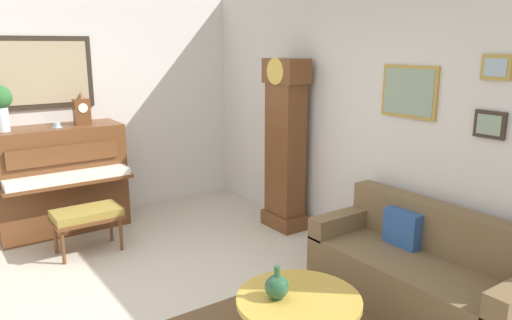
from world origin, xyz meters
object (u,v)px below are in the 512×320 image
Objects in this scene: grandfather_clock at (285,149)px; couch at (422,271)px; flower_vase at (0,103)px; mantel_clock at (82,110)px; coffee_table at (299,302)px; piano at (61,179)px; green_jug at (277,287)px; teacup at (57,126)px; piano_bench at (87,216)px.

grandfather_clock is 2.22m from couch.
flower_vase is at bearing -117.60° from grandfather_clock.
mantel_clock is 0.66× the size of flower_vase.
coffee_table is (-0.06, -1.31, 0.11)m from couch.
coffee_table is 2.32× the size of mantel_clock.
piano reaches higher than coffee_table.
piano reaches higher than green_jug.
mantel_clock reaches higher than green_jug.
teacup is at bearing -167.99° from coffee_table.
coffee_table is (3.51, 0.73, -0.21)m from piano.
coffee_table is at bearing 19.93° from flower_vase.
piano_bench is at bearing -143.90° from couch.
green_jug is at bearing -95.76° from couch.
piano_bench is 1.15m from teacup.
couch is at bearing 25.81° from mantel_clock.
grandfather_clock reaches higher than teacup.
flower_vase reaches higher than green_jug.
grandfather_clock is 2.60m from coffee_table.
piano_bench is 1.21× the size of flower_vase.
green_jug is (3.34, 0.60, -0.73)m from teacup.
coffee_table is (2.06, -1.50, -0.54)m from grandfather_clock.
flower_vase is 5.00× the size of teacup.
piano is 2.67m from grandfather_clock.
mantel_clock is (-3.56, -1.72, 1.11)m from couch.
flower_vase reaches higher than coffee_table.
piano is at bearing -177.11° from piano_bench.
mantel_clock is at bearing 89.97° from flower_vase.
piano_bench is 1.54m from flower_vase.
green_jug is at bearing 4.82° from mantel_clock.
grandfather_clock is 5.34× the size of mantel_clock.
flower_vase is 3.75m from green_jug.
piano_bench is 3.38m from couch.
coffee_table is at bearing 6.80° from mantel_clock.
coffee_table is 1.52× the size of flower_vase.
piano_bench is 0.37× the size of couch.
coffee_table is at bearing 12.01° from teacup.
grandfather_clock is at bearing 74.34° from piano_bench.
coffee_table is 3.61m from teacup.
piano_bench is at bearing -17.72° from mantel_clock.
coffee_table is 3.67m from mantel_clock.
couch reaches higher than coffee_table.
green_jug is (1.97, -1.63, -0.42)m from grandfather_clock.
coffee_table is at bearing 14.37° from piano_bench.
mantel_clock is 1.58× the size of green_jug.
piano is 2.48× the size of flower_vase.
teacup is at bearing 82.01° from flower_vase.
green_jug is (3.42, 0.60, -0.09)m from piano.
piano_bench is 2.92× the size of green_jug.
mantel_clock reaches higher than couch.
teacup is 0.48× the size of green_jug.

